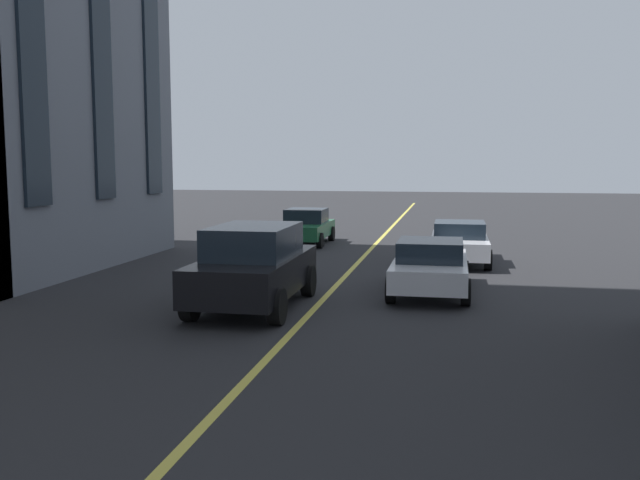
# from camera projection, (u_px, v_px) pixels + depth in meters

# --- Properties ---
(lane_centre_line) EXTENTS (80.00, 0.16, 0.01)m
(lane_centre_line) POSITION_uv_depth(u_px,v_px,m) (312.00, 311.00, 15.48)
(lane_centre_line) COLOR #D8C64C
(lane_centre_line) RESTS_ON ground_plane
(car_white_far) EXTENTS (4.40, 1.95, 1.37)m
(car_white_far) POSITION_uv_depth(u_px,v_px,m) (430.00, 266.00, 17.47)
(car_white_far) COLOR silver
(car_white_far) RESTS_ON ground_plane
(car_green_mid) EXTENTS (3.90, 1.89, 1.40)m
(car_green_mid) POSITION_uv_depth(u_px,v_px,m) (306.00, 226.00, 27.88)
(car_green_mid) COLOR #1E6038
(car_green_mid) RESTS_ON ground_plane
(car_white_oncoming) EXTENTS (4.40, 1.95, 1.37)m
(car_white_oncoming) POSITION_uv_depth(u_px,v_px,m) (459.00, 242.00, 22.64)
(car_white_oncoming) COLOR silver
(car_white_oncoming) RESTS_ON ground_plane
(car_black_near) EXTENTS (4.70, 2.14, 1.88)m
(car_black_near) POSITION_uv_depth(u_px,v_px,m) (254.00, 265.00, 15.74)
(car_black_near) COLOR black
(car_black_near) RESTS_ON ground_plane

